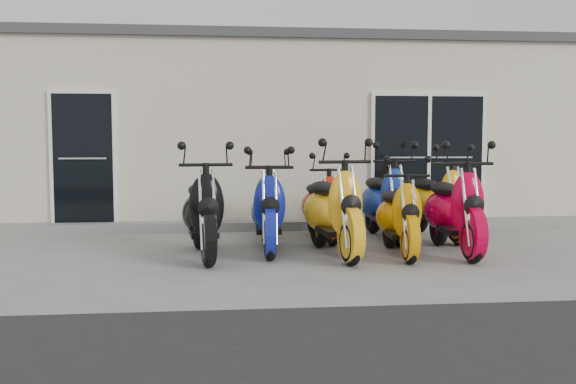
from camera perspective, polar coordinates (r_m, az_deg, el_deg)
The scene contains 15 objects.
ground at distance 8.77m, azimuth 0.41°, elevation -5.21°, with size 80.00×80.00×0.00m, color gray.
building at distance 13.82m, azimuth -1.99°, elevation 5.06°, with size 14.00×6.00×3.20m, color beige.
roof_cap at distance 13.94m, azimuth -2.01°, elevation 11.99°, with size 14.20×6.20×0.16m, color #3F3F42.
front_step at distance 10.75m, azimuth -0.79°, elevation -2.97°, with size 14.00×0.40×0.15m, color gray.
door_left at distance 10.99m, azimuth -17.74°, elevation 3.17°, with size 1.07×0.08×2.22m, color black.
door_right at distance 11.34m, azimuth 12.36°, elevation 3.33°, with size 2.02×0.08×2.22m, color black.
scooter_front_black at distance 8.24m, azimuth -7.58°, elevation -0.66°, with size 0.73×2.02×1.49m, color black, non-canonical shape.
scooter_front_blue at distance 8.59m, azimuth -1.77°, elevation -0.61°, with size 0.70×1.93×1.43m, color navy, non-canonical shape.
scooter_front_orange_a at distance 8.29m, azimuth 4.03°, elevation -0.46°, with size 0.75×2.07×1.53m, color yellow, non-canonical shape.
scooter_front_orange_b at distance 8.42m, azimuth 9.84°, elevation -1.16°, with size 0.65×1.78×1.32m, color orange, non-canonical shape.
scooter_front_red at distance 8.71m, azimuth 14.58°, elevation -0.46°, with size 0.74×2.03×1.50m, color #C5002C, non-canonical shape.
scooter_back_green at distance 9.51m, azimuth -1.81°, elevation -0.22°, with size 0.68×1.88×1.39m, color green, non-canonical shape.
scooter_back_red at distance 9.65m, azimuth 3.04°, elevation -0.34°, with size 0.65×1.80×1.33m, color #B82106, non-canonical shape.
scooter_back_blue at distance 9.73m, azimuth 8.62°, elevation 0.13°, with size 0.73×2.01×1.49m, color navy, non-canonical shape.
scooter_back_yellow at distance 9.99m, azimuth 13.13°, elevation 0.07°, with size 0.71×1.96×1.45m, color #F29D08, non-canonical shape.
Camera 1 is at (-0.96, -8.59, 1.51)m, focal length 40.00 mm.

